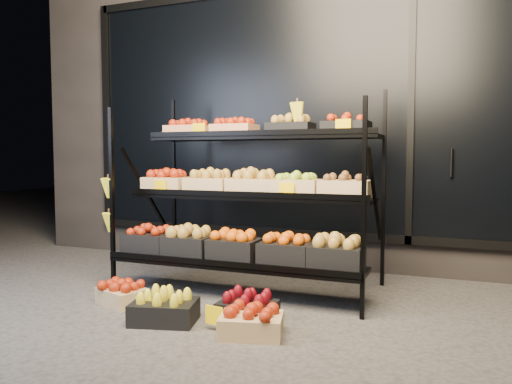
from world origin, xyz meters
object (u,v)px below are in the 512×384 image
at_px(display_rack, 246,195).
at_px(floor_crate_midleft, 164,308).
at_px(floor_crate_left, 122,293).
at_px(floor_crate_midright, 251,321).

bearing_deg(display_rack, floor_crate_midleft, -100.41).
bearing_deg(floor_crate_left, floor_crate_midright, 7.21).
xyz_separation_m(display_rack, floor_crate_left, (-0.70, -0.73, -0.70)).
bearing_deg(display_rack, floor_crate_left, -133.62).
relative_size(floor_crate_left, floor_crate_midright, 0.94).
distance_m(display_rack, floor_crate_midright, 1.29).
height_order(display_rack, floor_crate_midleft, display_rack).
height_order(floor_crate_left, floor_crate_midright, floor_crate_midright).
height_order(display_rack, floor_crate_left, display_rack).
distance_m(display_rack, floor_crate_midleft, 1.21).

